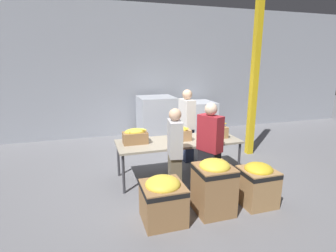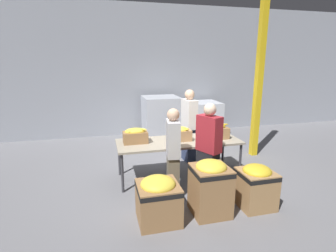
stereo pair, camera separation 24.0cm
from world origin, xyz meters
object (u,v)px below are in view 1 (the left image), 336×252
Objects in this scene: banana_box_2 at (215,130)px; donation_bin_2 at (257,183)px; donation_bin_0 at (163,198)px; volunteer_2 at (187,126)px; volunteer_1 at (175,154)px; pallet_stack_1 at (156,119)px; banana_box_0 at (135,136)px; pallet_stack_0 at (198,119)px; support_pillar at (255,74)px; sorting_table at (179,143)px; volunteer_0 at (209,149)px; donation_bin_1 at (214,185)px; banana_box_1 at (180,133)px.

donation_bin_2 is at bearing -86.30° from banana_box_2.
volunteer_2 is at bearing 61.26° from donation_bin_0.
pallet_stack_1 is (0.56, 3.40, -0.14)m from volunteer_1.
pallet_stack_1 is at bearing 67.21° from banana_box_0.
banana_box_2 is 2.98m from pallet_stack_0.
volunteer_2 is 2.07m from support_pillar.
volunteer_2 reaches higher than sorting_table.
banana_box_0 is 1.43m from volunteer_0.
pallet_stack_1 is (-0.54, 2.69, -0.29)m from banana_box_2.
banana_box_2 reaches higher than donation_bin_0.
volunteer_0 is 0.97m from donation_bin_2.
sorting_table is at bearing -5.04° from banana_box_0.
donation_bin_1 is (-0.40, -2.21, -0.38)m from volunteer_2.
sorting_table is 1.89× the size of pallet_stack_1.
sorting_table is at bearing -95.22° from pallet_stack_1.
banana_box_2 is (0.75, -0.02, 0.02)m from banana_box_1.
pallet_stack_1 is (-0.63, 4.08, 0.26)m from donation_bin_2.
volunteer_1 is at bearing 63.13° from volunteer_0.
support_pillar is (1.42, 0.80, 1.08)m from banana_box_2.
pallet_stack_1 is at bearing 101.37° from banana_box_2.
banana_box_0 is 0.96m from volunteer_1.
donation_bin_0 is at bearing -143.23° from support_pillar.
sorting_table is 1.61m from donation_bin_0.
pallet_stack_0 is (1.95, 3.53, -0.25)m from volunteer_1.
donation_bin_0 is at bearing -180.00° from donation_bin_2.
banana_box_2 is 1.50m from donation_bin_2.
donation_bin_1 is (-0.24, -0.67, -0.34)m from volunteer_0.
volunteer_0 is 1.87× the size of donation_bin_1.
volunteer_1 reaches higher than pallet_stack_1.
banana_box_1 is 1.70m from donation_bin_0.
donation_bin_0 is at bearing -180.00° from donation_bin_1.
banana_box_0 reaches higher than sorting_table.
volunteer_2 is at bearing -18.09° from volunteer_1.
donation_bin_2 is at bearing -110.22° from volunteer_1.
volunteer_0 is at bearing -110.30° from pallet_stack_0.
sorting_table is at bearing -14.42° from volunteer_1.
donation_bin_1 is 1.22× the size of donation_bin_2.
volunteer_1 is 4.05m from pallet_stack_0.
sorting_table reaches higher than donation_bin_2.
banana_box_1 is 1.73m from donation_bin_2.
volunteer_2 reaches higher than donation_bin_1.
support_pillar is at bearing 13.31° from banana_box_0.
banana_box_2 reaches higher than pallet_stack_0.
banana_box_1 is (0.04, 0.03, 0.19)m from sorting_table.
banana_box_2 is (0.79, 0.00, 0.21)m from sorting_table.
banana_box_0 is 0.67× the size of donation_bin_0.
support_pillar is (2.20, 0.80, 1.28)m from sorting_table.
volunteer_1 is 1.43m from donation_bin_2.
donation_bin_1 is 3.41m from support_pillar.
banana_box_1 is at bearing 32.02° from sorting_table.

